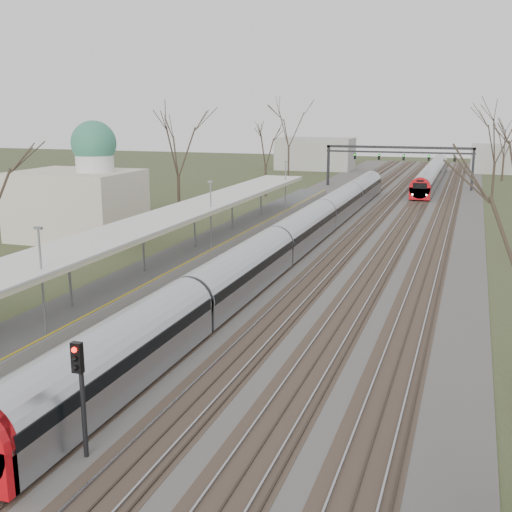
{
  "coord_description": "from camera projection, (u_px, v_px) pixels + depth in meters",
  "views": [
    {
      "loc": [
        10.59,
        -9.61,
        11.17
      ],
      "look_at": [
        -2.25,
        28.38,
        2.0
      ],
      "focal_mm": 45.0,
      "sensor_mm": 36.0,
      "label": 1
    }
  ],
  "objects": [
    {
      "name": "dome_building",
      "position": [
        80.0,
        197.0,
        55.71
      ],
      "size": [
        10.0,
        8.0,
        10.3
      ],
      "color": "beige",
      "rests_on": "ground"
    },
    {
      "name": "train_far",
      "position": [
        432.0,
        174.0,
        99.44
      ],
      "size": [
        2.62,
        45.21,
        3.05
      ],
      "color": "#9FA1A8",
      "rests_on": "ground"
    },
    {
      "name": "track_bed",
      "position": [
        363.0,
        221.0,
        65.37
      ],
      "size": [
        24.0,
        160.0,
        0.22
      ],
      "color": "#474442",
      "rests_on": "ground"
    },
    {
      "name": "train_near",
      "position": [
        302.0,
        230.0,
        52.85
      ],
      "size": [
        2.62,
        75.21,
        3.05
      ],
      "color": "#9FA1A8",
      "rests_on": "ground"
    },
    {
      "name": "platform",
      "position": [
        213.0,
        244.0,
        52.02
      ],
      "size": [
        3.5,
        69.0,
        1.0
      ],
      "primitive_type": "cube",
      "color": "#9E9B93",
      "rests_on": "ground"
    },
    {
      "name": "tree_west_far",
      "position": [
        177.0,
        143.0,
        62.52
      ],
      "size": [
        5.5,
        5.5,
        11.33
      ],
      "color": "#2D231C",
      "rests_on": "ground"
    },
    {
      "name": "canopy",
      "position": [
        189.0,
        211.0,
        47.08
      ],
      "size": [
        4.1,
        50.0,
        3.11
      ],
      "color": "slate",
      "rests_on": "platform"
    },
    {
      "name": "signal_post",
      "position": [
        80.0,
        383.0,
        20.32
      ],
      "size": [
        0.35,
        0.45,
        4.1
      ],
      "color": "black",
      "rests_on": "ground"
    },
    {
      "name": "signal_gantry",
      "position": [
        399.0,
        154.0,
        91.97
      ],
      "size": [
        21.0,
        0.59,
        6.08
      ],
      "color": "black",
      "rests_on": "ground"
    }
  ]
}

